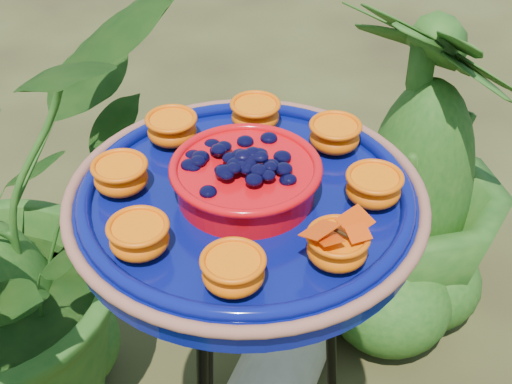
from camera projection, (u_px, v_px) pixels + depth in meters
tripod_stand at (248, 383)px, 1.20m from camera, size 0.39×0.39×0.92m
feeder_dish at (246, 196)px, 0.95m from camera, size 0.54×0.54×0.11m
driftwood_log at (283, 361)px, 1.80m from camera, size 0.55×0.58×0.20m
shrub_back_right at (422, 163)px, 1.87m from camera, size 0.66×0.66×0.91m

